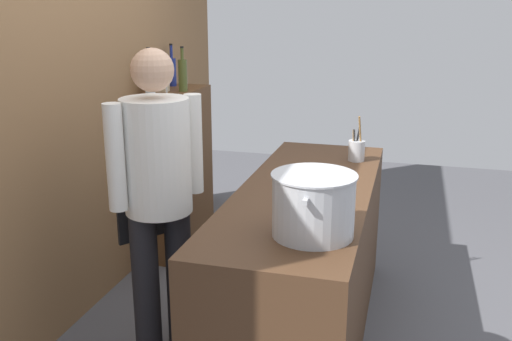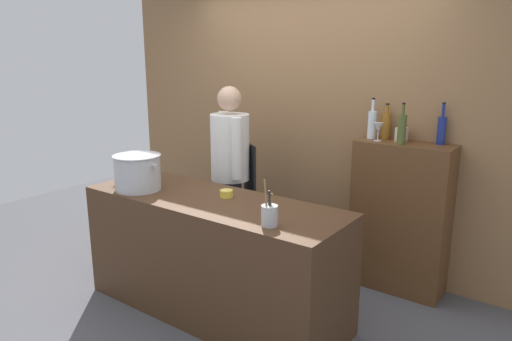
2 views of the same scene
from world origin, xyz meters
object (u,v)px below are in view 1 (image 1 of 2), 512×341
(wine_bottle_clear, at_px, (150,79))
(chef, at_px, (158,188))
(wine_bottle_amber, at_px, (150,78))
(utensil_crock, at_px, (357,150))
(wine_glass_wide, at_px, (166,80))
(wine_bottle_olive, at_px, (183,74))
(butter_jar, at_px, (290,179))
(spice_tin_cream, at_px, (162,84))
(wine_bottle_cobalt, at_px, (172,71))
(stockpot_large, at_px, (313,205))

(wine_bottle_clear, bearing_deg, chef, -153.43)
(wine_bottle_amber, bearing_deg, utensil_crock, -95.56)
(wine_glass_wide, bearing_deg, chef, -158.64)
(wine_bottle_olive, distance_m, wine_glass_wide, 0.21)
(butter_jar, relative_size, spice_tin_cream, 0.89)
(butter_jar, height_order, spice_tin_cream, spice_tin_cream)
(wine_glass_wide, bearing_deg, wine_bottle_cobalt, 18.76)
(butter_jar, relative_size, wine_bottle_cobalt, 0.30)
(wine_bottle_amber, xyz_separation_m, spice_tin_cream, (0.14, -0.03, -0.06))
(chef, relative_size, stockpot_large, 3.91)
(utensil_crock, height_order, wine_bottle_cobalt, wine_bottle_cobalt)
(stockpot_large, bearing_deg, wine_bottle_clear, 46.21)
(wine_bottle_clear, height_order, spice_tin_cream, wine_bottle_clear)
(utensil_crock, relative_size, wine_bottle_amber, 1.00)
(wine_bottle_clear, bearing_deg, butter_jar, -119.34)
(stockpot_large, relative_size, wine_glass_wide, 2.84)
(stockpot_large, bearing_deg, spice_tin_cream, 41.81)
(wine_bottle_cobalt, xyz_separation_m, spice_tin_cream, (-0.29, -0.05, -0.06))
(wine_bottle_olive, bearing_deg, wine_bottle_amber, 138.28)
(wine_bottle_cobalt, height_order, spice_tin_cream, wine_bottle_cobalt)
(butter_jar, bearing_deg, wine_glass_wide, 55.35)
(wine_bottle_olive, bearing_deg, wine_bottle_cobalt, 38.15)
(chef, height_order, wine_bottle_amber, chef)
(utensil_crock, xyz_separation_m, butter_jar, (-0.59, 0.30, -0.04))
(stockpot_large, relative_size, wine_bottle_amber, 1.45)
(spice_tin_cream, bearing_deg, wine_bottle_olive, -71.28)
(stockpot_large, distance_m, utensil_crock, 1.28)
(wine_bottle_amber, xyz_separation_m, wine_bottle_olive, (0.19, -0.17, 0.01))
(wine_bottle_olive, xyz_separation_m, spice_tin_cream, (-0.05, 0.14, -0.07))
(wine_bottle_cobalt, xyz_separation_m, wine_bottle_olive, (-0.24, -0.19, 0.01))
(utensil_crock, bearing_deg, wine_bottle_cobalt, 68.90)
(wine_bottle_clear, bearing_deg, utensil_crock, -91.65)
(chef, bearing_deg, spice_tin_cream, -121.33)
(utensil_crock, height_order, wine_bottle_clear, wine_bottle_clear)
(wine_bottle_cobalt, bearing_deg, chef, -159.36)
(butter_jar, height_order, wine_glass_wide, wine_glass_wide)
(wine_glass_wide, xyz_separation_m, spice_tin_cream, (0.16, 0.10, -0.05))
(chef, relative_size, wine_bottle_clear, 4.96)
(wine_bottle_amber, relative_size, wine_glass_wide, 1.96)
(wine_bottle_olive, height_order, spice_tin_cream, wine_bottle_olive)
(chef, distance_m, wine_glass_wide, 1.30)
(wine_bottle_amber, bearing_deg, wine_bottle_clear, -154.93)
(wine_bottle_cobalt, bearing_deg, wine_glass_wide, -161.24)
(wine_bottle_clear, height_order, wine_glass_wide, wine_bottle_clear)
(stockpot_large, height_order, butter_jar, stockpot_large)
(butter_jar, bearing_deg, utensil_crock, -27.08)
(butter_jar, height_order, wine_bottle_cobalt, wine_bottle_cobalt)
(chef, height_order, butter_jar, chef)
(wine_bottle_clear, xyz_separation_m, spice_tin_cream, (0.24, 0.02, -0.07))
(stockpot_large, height_order, spice_tin_cream, spice_tin_cream)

